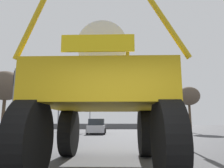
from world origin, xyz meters
The scene contains 10 objects.
ground_plane centered at (0.00, 18.00, 0.00)m, with size 120.00×120.00×0.00m, color #424244.
oversize_sprayer centered at (-0.26, 4.03, 1.95)m, with size 3.80×5.37×4.13m.
sedan_ahead centered at (-1.44, 20.22, 0.71)m, with size 1.90×4.11×1.52m.
traffic_signal_near_left centered at (-5.16, 9.12, 2.96)m, with size 0.24×0.54×4.06m.
traffic_signal_near_right centered at (3.56, 9.12, 2.92)m, with size 0.24×0.54×4.00m.
traffic_signal_far_left centered at (-2.49, 23.86, 2.95)m, with size 0.24×0.55×4.05m.
streetlight_far_left centered at (-6.35, 24.63, 5.14)m, with size 2.28×0.24×9.27m.
bare_tree_left centered at (-10.53, 18.82, 4.75)m, with size 3.44×3.44×6.25m.
bare_tree_right centered at (9.06, 22.04, 4.12)m, with size 2.52×2.52×5.24m.
roadside_barrier centered at (0.00, 34.38, 0.45)m, with size 24.89×0.24×0.90m, color #59595B.
Camera 1 is at (-0.10, -2.15, 1.23)m, focal length 33.85 mm.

